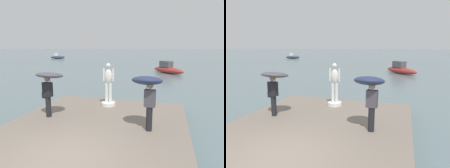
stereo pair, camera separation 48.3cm
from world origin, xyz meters
TOP-DOWN VIEW (x-y plane):
  - ground_plane at (0.00, 40.00)m, footprint 400.00×400.00m
  - pier at (0.00, 1.68)m, footprint 6.83×9.37m
  - statue_white_figure at (-0.24, 5.05)m, footprint 0.70×0.70m
  - onlooker_left at (-2.13, 2.79)m, footprint 1.28×1.29m
  - onlooker_right at (1.94, 2.44)m, footprint 1.13×1.16m
  - boat_far at (-26.46, 45.81)m, footprint 4.01×2.70m
  - boat_leftward at (2.55, 22.18)m, footprint 4.34×4.51m

SIDE VIEW (x-z plane):
  - ground_plane at x=0.00m, z-range 0.00..0.00m
  - pier at x=0.00m, z-range 0.00..0.40m
  - boat_leftward at x=2.55m, z-range -0.22..1.29m
  - boat_far at x=-26.46m, z-range -0.24..1.30m
  - statue_white_figure at x=-0.24m, z-range 0.17..2.31m
  - onlooker_left at x=-2.13m, z-range 0.95..2.92m
  - onlooker_right at x=1.94m, z-range 0.98..2.99m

